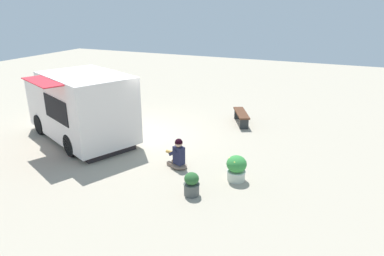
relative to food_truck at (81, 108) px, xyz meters
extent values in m
plane|color=#AA9F8A|center=(-0.91, 1.58, -1.16)|extent=(40.00, 40.00, 0.00)
cube|color=silver|center=(0.23, 0.54, 0.15)|extent=(3.27, 3.81, 2.22)
cube|color=silver|center=(-0.70, -1.57, -0.07)|extent=(2.44, 2.10, 1.78)
cube|color=black|center=(-0.97, -2.18, 0.24)|extent=(1.58, 0.72, 0.68)
cube|color=black|center=(1.22, 0.10, 0.28)|extent=(0.74, 1.63, 0.78)
cube|color=red|center=(1.49, -0.02, 1.22)|extent=(1.33, 2.01, 0.03)
cube|color=#272123|center=(-0.05, -0.09, -1.06)|extent=(3.34, 4.69, 0.20)
cylinder|color=black|center=(-1.50, -1.01, -0.79)|extent=(0.50, 0.77, 0.74)
cylinder|color=black|center=(0.25, -1.79, -0.79)|extent=(0.50, 0.77, 0.74)
cylinder|color=black|center=(-0.41, 1.45, -0.79)|extent=(0.50, 0.77, 0.74)
cylinder|color=black|center=(1.35, 0.67, -0.79)|extent=(0.50, 0.77, 0.74)
ellipsoid|color=#80695B|center=(0.72, 4.17, -1.10)|extent=(0.60, 0.64, 0.13)
cube|color=#80695B|center=(0.56, 4.02, -1.10)|extent=(0.23, 0.38, 0.11)
cube|color=#80695B|center=(0.75, 3.95, -1.10)|extent=(0.23, 0.38, 0.11)
cube|color=#1F223D|center=(0.72, 4.17, -0.76)|extent=(0.32, 0.37, 0.54)
sphere|color=tan|center=(0.72, 4.17, -0.38)|extent=(0.23, 0.23, 0.23)
sphere|color=black|center=(0.72, 4.17, -0.35)|extent=(0.23, 0.23, 0.23)
cube|color=#1F223D|center=(0.59, 4.08, -0.69)|extent=(0.21, 0.35, 0.28)
cube|color=#1F223D|center=(0.76, 4.01, -0.69)|extent=(0.21, 0.35, 0.28)
cylinder|color=gold|center=(0.61, 3.88, -0.77)|extent=(0.14, 0.39, 0.09)
cube|color=#719F4F|center=(0.61, 3.88, -0.75)|extent=(0.09, 0.33, 0.02)
cylinder|color=beige|center=(0.77, 5.94, -1.02)|extent=(0.49, 0.49, 0.28)
torus|color=silver|center=(0.77, 5.94, -0.90)|extent=(0.51, 0.51, 0.04)
ellipsoid|color=#368C3E|center=(0.77, 5.94, -0.67)|extent=(0.55, 0.55, 0.47)
sphere|color=#E0DE4B|center=(0.96, 5.94, -0.55)|extent=(0.08, 0.08, 0.08)
sphere|color=#E8E24E|center=(0.79, 5.76, -0.55)|extent=(0.09, 0.09, 0.09)
sphere|color=#F3EE44|center=(0.55, 5.88, -0.63)|extent=(0.08, 0.08, 0.08)
sphere|color=#E3E758|center=(0.74, 5.71, -0.63)|extent=(0.07, 0.07, 0.07)
cylinder|color=#4E524F|center=(1.98, 5.14, -1.00)|extent=(0.39, 0.39, 0.32)
torus|color=#49524B|center=(1.98, 5.14, -0.86)|extent=(0.42, 0.42, 0.04)
ellipsoid|color=#2A5E2D|center=(1.98, 5.14, -0.70)|extent=(0.37, 0.37, 0.32)
sphere|color=white|center=(1.83, 5.10, -0.66)|extent=(0.07, 0.07, 0.07)
sphere|color=white|center=(1.83, 5.17, -0.66)|extent=(0.05, 0.05, 0.05)
sphere|color=white|center=(1.86, 5.05, -0.65)|extent=(0.08, 0.08, 0.08)
sphere|color=white|center=(1.88, 5.01, -0.68)|extent=(0.08, 0.08, 0.08)
cube|color=#53301F|center=(-3.87, 4.74, -0.71)|extent=(1.58, 1.05, 0.06)
cube|color=#272B2C|center=(-3.31, 5.02, -0.95)|extent=(0.22, 0.34, 0.42)
cube|color=#272B2C|center=(-4.43, 4.46, -0.95)|extent=(0.22, 0.34, 0.42)
camera|label=1|loc=(8.95, 8.22, 3.43)|focal=32.02mm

